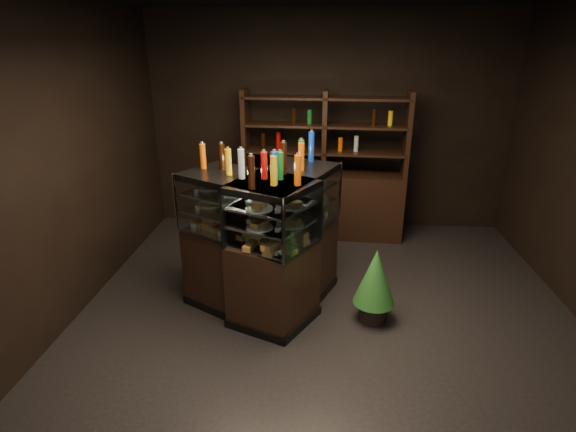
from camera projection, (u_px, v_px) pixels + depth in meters
name	position (u px, v px, depth m)	size (l,w,h in m)	color
ground	(326.00, 316.00, 4.51)	(5.00, 5.00, 0.00)	black
room_shell	(333.00, 122.00, 3.80)	(5.02, 5.02, 3.01)	black
display_case	(268.00, 265.00, 4.52)	(1.63, 1.46, 1.42)	black
food_display	(267.00, 211.00, 4.30)	(1.24, 1.18, 0.44)	#CF964A
bottles_top	(266.00, 161.00, 4.12)	(1.08, 1.04, 0.30)	#147223
potted_conifer	(375.00, 276.00, 4.27)	(0.40, 0.40, 0.86)	black
back_shelving	(323.00, 193.00, 6.19)	(2.20, 0.53, 2.00)	black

